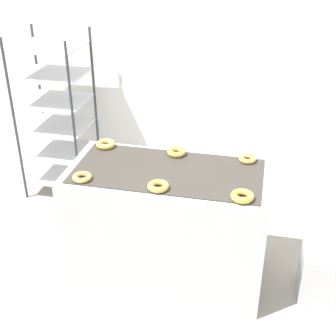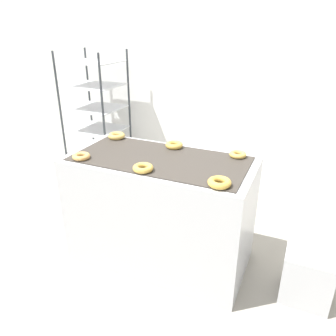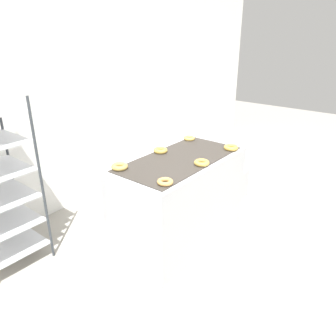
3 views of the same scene
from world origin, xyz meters
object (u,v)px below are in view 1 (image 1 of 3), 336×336
(donut_far_left, at_px, (106,144))
(baking_rack_cart, at_px, (57,114))
(glaze_bin, at_px, (324,274))
(donut_near_center, at_px, (158,186))
(donut_near_left, at_px, (82,177))
(donut_far_right, at_px, (248,159))
(donut_near_right, at_px, (242,196))
(donut_far_center, at_px, (177,152))
(fryer_machine, at_px, (168,224))

(donut_far_left, bearing_deg, baking_rack_cart, 134.59)
(glaze_bin, xyz_separation_m, donut_near_center, (-1.16, -0.25, 0.73))
(donut_near_left, bearing_deg, baking_rack_cart, 121.16)
(donut_near_left, relative_size, donut_far_right, 1.03)
(baking_rack_cart, distance_m, donut_near_center, 1.85)
(donut_near_center, relative_size, donut_far_left, 0.96)
(donut_near_right, bearing_deg, donut_near_center, 179.22)
(donut_far_left, distance_m, donut_far_center, 0.56)
(baking_rack_cart, bearing_deg, donut_near_right, -35.31)
(donut_near_left, distance_m, donut_far_right, 1.18)
(glaze_bin, xyz_separation_m, donut_far_left, (-1.70, 0.27, 0.73))
(glaze_bin, bearing_deg, donut_near_center, -167.75)
(donut_far_right, bearing_deg, baking_rack_cart, 156.95)
(glaze_bin, xyz_separation_m, donut_far_right, (-0.62, 0.27, 0.73))
(donut_far_center, xyz_separation_m, donut_far_right, (0.52, 0.01, -0.00))
(donut_near_right, bearing_deg, glaze_bin, 22.77)
(donut_far_center, bearing_deg, donut_far_right, 1.04)
(donut_far_right, bearing_deg, fryer_machine, -153.49)
(donut_near_right, bearing_deg, donut_far_left, 153.91)
(donut_far_right, bearing_deg, donut_far_center, -178.96)
(fryer_machine, relative_size, donut_near_right, 9.53)
(donut_far_center, bearing_deg, donut_near_left, -137.31)
(fryer_machine, bearing_deg, glaze_bin, -0.17)
(donut_near_left, xyz_separation_m, donut_far_center, (0.54, 0.50, 0.00))
(baking_rack_cart, bearing_deg, glaze_bin, -23.10)
(baking_rack_cart, height_order, donut_far_center, baking_rack_cart)
(donut_near_left, height_order, donut_near_center, donut_near_center)
(donut_near_center, distance_m, donut_far_right, 0.75)
(donut_far_center, bearing_deg, donut_far_left, 178.67)
(glaze_bin, relative_size, donut_far_right, 3.05)
(fryer_machine, height_order, donut_far_center, donut_far_center)
(donut_near_center, xyz_separation_m, donut_far_right, (0.54, 0.52, -0.00))
(baking_rack_cart, distance_m, donut_far_right, 2.01)
(donut_near_center, xyz_separation_m, donut_far_left, (-0.54, 0.52, 0.00))
(donut_far_center, bearing_deg, fryer_machine, -91.88)
(baking_rack_cart, relative_size, donut_near_center, 11.03)
(donut_near_left, bearing_deg, donut_far_center, 42.69)
(donut_near_left, bearing_deg, donut_near_right, -0.80)
(fryer_machine, bearing_deg, donut_far_right, 26.51)
(fryer_machine, bearing_deg, donut_near_center, -91.93)
(baking_rack_cart, bearing_deg, donut_far_center, -30.93)
(donut_near_left, xyz_separation_m, donut_far_left, (-0.01, 0.51, 0.00))
(donut_near_left, height_order, donut_far_left, donut_far_left)
(glaze_bin, relative_size, donut_near_left, 2.97)
(donut_near_right, relative_size, donut_far_center, 1.05)
(donut_far_left, height_order, donut_far_center, same)
(fryer_machine, relative_size, baking_rack_cart, 0.90)
(donut_far_left, bearing_deg, donut_near_right, -26.09)
(baking_rack_cart, bearing_deg, donut_near_left, -58.84)
(glaze_bin, bearing_deg, fryer_machine, 179.83)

